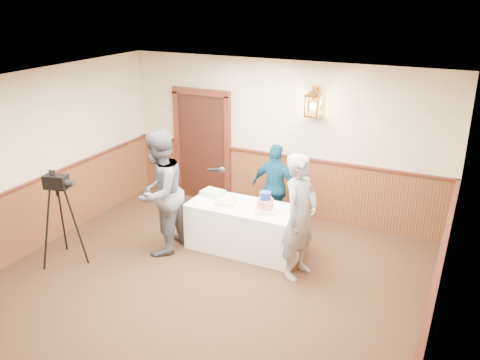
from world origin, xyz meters
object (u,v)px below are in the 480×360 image
Objects in this scene: sheet_cake_green at (213,193)px; assistant_p at (276,187)px; tiered_cake at (265,204)px; display_table at (245,228)px; sheet_cake_yellow at (226,203)px; baker at (300,217)px; interviewer at (160,193)px; tv_camera_rig at (62,223)px.

assistant_p is (0.80, 0.75, -0.03)m from sheet_cake_green.
display_table is at bearing 168.75° from tiered_cake.
display_table is 6.07× the size of sheet_cake_yellow.
baker reaches higher than display_table.
tiered_cake is 0.21× the size of interviewer.
sheet_cake_green is (-0.36, 0.24, 0.01)m from sheet_cake_yellow.
tv_camera_rig is at bearing -54.76° from interviewer.
assistant_p is at bearing 46.62° from baker.
assistant_p is (0.14, 0.92, 0.38)m from display_table.
sheet_cake_yellow is at bearing -34.33° from sheet_cake_green.
tiered_cake is 0.72m from baker.
baker is (0.66, -0.30, 0.05)m from tiered_cake.
assistant_p is 1.09× the size of tv_camera_rig.
sheet_cake_green is 0.94m from interviewer.
baker reaches higher than sheet_cake_yellow.
assistant_p reaches higher than tv_camera_rig.
assistant_p is at bearing 81.53° from display_table.
tv_camera_rig is (-2.46, -2.45, -0.13)m from assistant_p.
baker is (1.68, -0.53, 0.13)m from sheet_cake_green.
tiered_cake is at bearing 15.78° from tv_camera_rig.
sheet_cake_yellow is (-0.67, -0.01, -0.10)m from tiered_cake.
display_table is 1.21m from baker.
baker is at bearing 6.42° from tv_camera_rig.
tiered_cake is 0.22× the size of baker.
tiered_cake is 0.27× the size of assistant_p.
sheet_cake_yellow is 1.03m from interviewer.
sheet_cake_yellow is 0.86× the size of sheet_cake_green.
interviewer is at bearing 26.10° from tv_camera_rig.
sheet_cake_yellow is 0.15× the size of interviewer.
interviewer is (-0.51, -0.77, 0.19)m from sheet_cake_green.
tiered_cake is at bearing 107.26° from assistant_p.
interviewer is (-1.53, -0.53, 0.11)m from tiered_cake.
assistant_p is (-0.88, 1.28, -0.16)m from baker.
baker is (1.32, -0.29, 0.14)m from sheet_cake_yellow.
tv_camera_rig is at bearing -146.59° from display_table.
assistant_p is at bearing 32.07° from tv_camera_rig.
tv_camera_rig is (-2.68, -1.46, -0.25)m from tiered_cake.
tiered_cake reaches higher than sheet_cake_green.
sheet_cake_green reaches higher than display_table.
baker is at bearing -24.26° from tiered_cake.
sheet_cake_green is at bearing 167.07° from tiered_cake.
display_table is 2.79m from tv_camera_rig.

